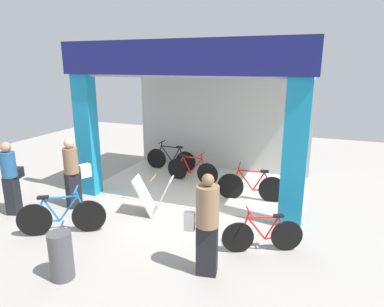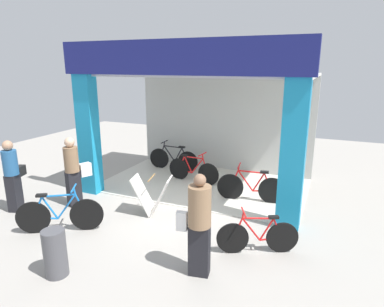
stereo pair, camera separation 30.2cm
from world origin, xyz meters
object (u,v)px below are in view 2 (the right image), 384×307
(bicycle_inside_2, at_px, (173,159))
(pedestrian_1, at_px, (73,170))
(bicycle_parked_0, at_px, (60,214))
(pedestrian_0, at_px, (12,175))
(bicycle_inside_1, at_px, (251,187))
(trash_bin, at_px, (55,253))
(bicycle_parked_1, at_px, (258,236))
(sandwich_board_sign, at_px, (152,195))
(bicycle_inside_0, at_px, (193,170))
(pedestrian_2, at_px, (199,223))

(bicycle_inside_2, bearing_deg, pedestrian_1, -105.44)
(bicycle_parked_0, height_order, pedestrian_0, pedestrian_0)
(bicycle_inside_1, xyz_separation_m, trash_bin, (-2.22, -4.31, 0.02))
(bicycle_inside_1, xyz_separation_m, pedestrian_1, (-3.95, -1.92, 0.51))
(bicycle_inside_2, bearing_deg, bicycle_parked_1, -46.78)
(sandwich_board_sign, relative_size, pedestrian_0, 0.57)
(pedestrian_1, height_order, trash_bin, pedestrian_1)
(pedestrian_1, bearing_deg, bicycle_parked_1, -4.88)
(bicycle_inside_0, bearing_deg, bicycle_inside_2, 141.73)
(bicycle_parked_0, relative_size, sandwich_board_sign, 1.55)
(pedestrian_2, bearing_deg, bicycle_parked_0, 176.31)
(bicycle_inside_2, xyz_separation_m, bicycle_parked_0, (-0.29, -4.72, 0.01))
(bicycle_inside_1, xyz_separation_m, pedestrian_2, (-0.07, -3.34, 0.54))
(pedestrian_2, xyz_separation_m, trash_bin, (-2.15, -0.97, -0.51))
(pedestrian_2, distance_m, trash_bin, 2.41)
(bicycle_parked_1, height_order, pedestrian_1, pedestrian_1)
(bicycle_inside_1, bearing_deg, sandwich_board_sign, -140.46)
(sandwich_board_sign, height_order, pedestrian_1, pedestrian_1)
(bicycle_inside_0, bearing_deg, trash_bin, -93.38)
(bicycle_inside_1, relative_size, pedestrian_0, 1.00)
(sandwich_board_sign, bearing_deg, bicycle_inside_2, 107.90)
(bicycle_parked_1, height_order, trash_bin, bicycle_parked_1)
(bicycle_inside_1, height_order, sandwich_board_sign, bicycle_inside_1)
(bicycle_inside_1, relative_size, sandwich_board_sign, 1.74)
(bicycle_parked_1, distance_m, pedestrian_2, 1.40)
(bicycle_inside_0, relative_size, sandwich_board_sign, 1.68)
(bicycle_inside_1, bearing_deg, pedestrian_1, -154.12)
(bicycle_parked_1, distance_m, pedestrian_0, 5.77)
(bicycle_parked_1, xyz_separation_m, trash_bin, (-2.91, -1.99, 0.07))
(bicycle_inside_0, height_order, bicycle_parked_1, bicycle_inside_0)
(bicycle_inside_1, distance_m, sandwich_board_sign, 2.53)
(pedestrian_0, bearing_deg, trash_bin, -29.14)
(bicycle_inside_2, height_order, sandwich_board_sign, bicycle_inside_2)
(bicycle_parked_0, distance_m, bicycle_parked_1, 4.04)
(bicycle_parked_1, xyz_separation_m, sandwich_board_sign, (-2.64, 0.70, 0.12))
(bicycle_inside_2, relative_size, pedestrian_2, 0.98)
(bicycle_inside_2, bearing_deg, bicycle_parked_0, -93.48)
(sandwich_board_sign, distance_m, trash_bin, 2.71)
(bicycle_inside_1, distance_m, bicycle_parked_0, 4.53)
(pedestrian_1, relative_size, trash_bin, 2.13)
(sandwich_board_sign, bearing_deg, trash_bin, -95.71)
(sandwich_board_sign, relative_size, pedestrian_2, 0.56)
(bicycle_parked_1, relative_size, sandwich_board_sign, 1.41)
(bicycle_inside_0, relative_size, trash_bin, 2.04)
(bicycle_parked_1, bearing_deg, bicycle_inside_2, 133.22)
(bicycle_inside_2, relative_size, pedestrian_0, 1.00)
(bicycle_inside_2, bearing_deg, trash_bin, -82.62)
(sandwich_board_sign, relative_size, pedestrian_1, 0.57)
(trash_bin, bearing_deg, bicycle_parked_0, 131.79)
(sandwich_board_sign, bearing_deg, pedestrian_1, -171.26)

